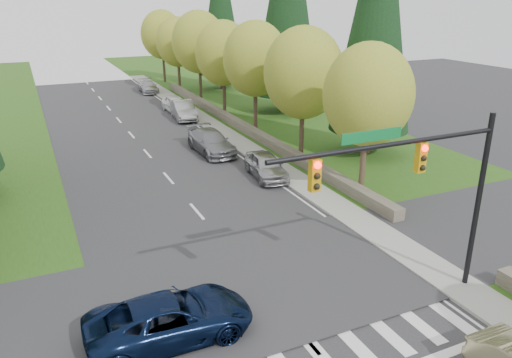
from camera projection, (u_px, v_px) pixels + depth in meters
grass_east at (354, 155)px, 34.78m from camera, size 14.00×110.00×0.06m
cross_street at (258, 283)px, 19.47m from camera, size 120.00×8.00×0.10m
sidewalk_east at (263, 158)px, 34.08m from camera, size 1.80×80.00×0.13m
curb_east at (252, 160)px, 33.74m from camera, size 0.20×80.00×0.13m
stone_wall_north at (240, 125)px, 41.45m from camera, size 0.70×40.00×0.70m
traffic_signal at (423, 175)px, 16.47m from camera, size 8.70×0.37×6.80m
decid_tree_0 at (368, 95)px, 26.24m from camera, size 4.80×4.80×8.37m
decid_tree_1 at (303, 73)px, 32.17m from camera, size 5.20×5.20×8.80m
decid_tree_2 at (255, 59)px, 38.00m from camera, size 5.00×5.00×8.82m
decid_tree_3 at (223, 53)px, 44.09m from camera, size 5.00×5.00×8.55m
decid_tree_4 at (199, 42)px, 49.95m from camera, size 5.40×5.40×9.18m
decid_tree_5 at (177, 42)px, 56.01m from camera, size 4.80×4.80×8.30m
decid_tree_6 at (162, 35)px, 61.89m from camera, size 5.20×5.20×8.86m
conifer_e_a at (378, 7)px, 31.77m from camera, size 5.44×5.44×17.80m
conifer_e_c at (220, 6)px, 55.78m from camera, size 5.10×5.10×16.80m
suv_navy at (170, 318)px, 16.11m from camera, size 5.43×2.52×1.51m
parked_car_a at (266, 165)px, 30.45m from camera, size 2.29×4.62×1.51m
parked_car_b at (211, 142)px, 35.19m from camera, size 2.35×5.47×1.57m
parked_car_c at (184, 110)px, 44.72m from camera, size 2.25×5.09×1.63m
parked_car_d at (176, 104)px, 47.44m from camera, size 1.90×4.48×1.51m
parked_car_e at (148, 87)px, 56.93m from camera, size 2.14×4.67×1.32m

